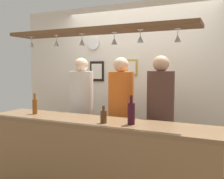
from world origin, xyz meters
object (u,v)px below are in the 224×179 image
(bottle_beer_brown_stubby, at_px, (104,116))
(wall_clock, at_px, (93,43))
(person_left_white_patterned_shirt, at_px, (82,105))
(picture_frame_crest, at_px, (132,67))
(person_middle_orange_shirt, at_px, (121,108))
(bottle_wine_dark_red, at_px, (131,113))
(bottle_beer_amber_tall, at_px, (35,106))
(person_right_brown_shirt, at_px, (160,110))
(picture_frame_caricature, at_px, (97,71))

(bottle_beer_brown_stubby, distance_m, wall_clock, 1.99)
(person_left_white_patterned_shirt, distance_m, wall_clock, 1.22)
(picture_frame_crest, bearing_deg, person_middle_orange_shirt, -80.30)
(person_left_white_patterned_shirt, bearing_deg, bottle_wine_dark_red, -33.98)
(bottle_beer_amber_tall, bearing_deg, bottle_wine_dark_red, -2.04)
(person_right_brown_shirt, bearing_deg, picture_frame_crest, 131.74)
(bottle_beer_brown_stubby, bearing_deg, bottle_wine_dark_red, 11.53)
(person_middle_orange_shirt, bearing_deg, person_left_white_patterned_shirt, 180.00)
(person_middle_orange_shirt, relative_size, bottle_beer_amber_tall, 6.56)
(person_left_white_patterned_shirt, relative_size, picture_frame_crest, 6.56)
(bottle_beer_amber_tall, xyz_separation_m, wall_clock, (0.08, 1.38, 0.90))
(picture_frame_crest, relative_size, wall_clock, 1.18)
(bottle_beer_brown_stubby, distance_m, picture_frame_caricature, 1.79)
(bottle_beer_brown_stubby, height_order, picture_frame_crest, picture_frame_crest)
(person_right_brown_shirt, xyz_separation_m, picture_frame_crest, (-0.66, 0.74, 0.53))
(wall_clock, bearing_deg, person_middle_orange_shirt, -41.79)
(bottle_wine_dark_red, distance_m, picture_frame_crest, 1.60)
(picture_frame_caricature, distance_m, wall_clock, 0.48)
(person_middle_orange_shirt, bearing_deg, bottle_wine_dark_red, -59.39)
(picture_frame_crest, bearing_deg, bottle_beer_amber_tall, -119.34)
(person_right_brown_shirt, bearing_deg, person_left_white_patterned_shirt, -180.00)
(picture_frame_caricature, relative_size, wall_clock, 1.55)
(person_right_brown_shirt, height_order, bottle_beer_amber_tall, person_right_brown_shirt)
(person_right_brown_shirt, bearing_deg, person_middle_orange_shirt, -180.00)
(bottle_wine_dark_red, relative_size, bottle_beer_amber_tall, 1.15)
(bottle_beer_brown_stubby, relative_size, picture_frame_caricature, 0.53)
(bottle_beer_brown_stubby, bearing_deg, picture_frame_caricature, 120.65)
(person_middle_orange_shirt, distance_m, bottle_beer_brown_stubby, 0.76)
(bottle_beer_amber_tall, distance_m, picture_frame_caricature, 1.45)
(person_left_white_patterned_shirt, xyz_separation_m, person_middle_orange_shirt, (0.62, -0.00, -0.00))
(person_left_white_patterned_shirt, bearing_deg, bottle_beer_amber_tall, -114.31)
(picture_frame_caricature, bearing_deg, person_left_white_patterned_shirt, -78.67)
(picture_frame_crest, bearing_deg, bottle_wine_dark_red, -69.52)
(person_left_white_patterned_shirt, distance_m, person_right_brown_shirt, 1.15)
(bottle_wine_dark_red, height_order, bottle_beer_brown_stubby, bottle_wine_dark_red)
(person_middle_orange_shirt, xyz_separation_m, person_right_brown_shirt, (0.54, 0.00, 0.01))
(bottle_beer_amber_tall, height_order, picture_frame_caricature, picture_frame_caricature)
(bottle_wine_dark_red, relative_size, bottle_beer_brown_stubby, 1.67)
(person_right_brown_shirt, bearing_deg, bottle_wine_dark_red, -100.48)
(wall_clock, bearing_deg, bottle_beer_amber_tall, -93.39)
(picture_frame_crest, xyz_separation_m, wall_clock, (-0.70, -0.01, 0.42))
(bottle_wine_dark_red, bearing_deg, person_right_brown_shirt, 79.52)
(person_right_brown_shirt, relative_size, bottle_wine_dark_red, 5.72)
(picture_frame_caricature, bearing_deg, bottle_wine_dark_red, -50.70)
(person_middle_orange_shirt, relative_size, person_right_brown_shirt, 0.99)
(person_middle_orange_shirt, xyz_separation_m, wall_clock, (-0.82, 0.74, 0.96))
(person_middle_orange_shirt, xyz_separation_m, picture_frame_crest, (-0.13, 0.74, 0.54))
(person_middle_orange_shirt, height_order, bottle_beer_amber_tall, person_middle_orange_shirt)
(picture_frame_caricature, bearing_deg, person_middle_orange_shirt, -44.18)
(person_left_white_patterned_shirt, height_order, bottle_beer_brown_stubby, person_left_white_patterned_shirt)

